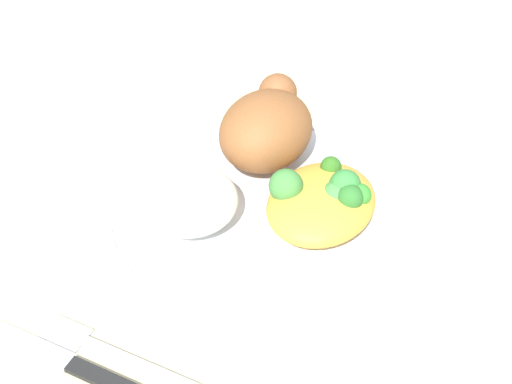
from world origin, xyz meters
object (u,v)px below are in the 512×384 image
Objects in this scene: mac_cheese_with_broccoli at (323,200)px; rice_pile at (191,201)px; roasted_chicken at (267,127)px; fork at (116,354)px; napkin at (444,130)px; plate at (256,207)px; knife at (71,364)px.

rice_pile is at bearing 123.25° from mac_cheese_with_broccoli.
roasted_chicken reaches higher than fork.
roasted_chicken is at bearing 61.31° from mac_cheese_with_broccoli.
napkin is (0.26, -0.14, -0.03)m from rice_pile.
rice_pile reaches higher than napkin.
mac_cheese_with_broccoli is (-0.04, -0.08, -0.02)m from roasted_chicken.
rice_pile is 0.11m from mac_cheese_with_broccoli.
rice_pile is 0.30m from napkin.
mac_cheese_with_broccoli is at bearing 167.73° from napkin.
plate reaches higher than fork.
plate is 2.50× the size of mac_cheese_with_broccoli.
rice_pile is (-0.05, 0.03, 0.03)m from plate.
roasted_chicken is 1.01× the size of mac_cheese_with_broccoli.
rice_pile is at bearing 2.00° from knife.
plate is at bearing -35.68° from rice_pile.
roasted_chicken is 0.27m from knife.
knife is (-0.16, -0.01, -0.03)m from rice_pile.
roasted_chicken is at bearing -1.12° from knife.
rice_pile is 0.16m from knife.
knife reaches higher than fork.
roasted_chicken is 0.11m from rice_pile.
roasted_chicken is 0.87× the size of napkin.
mac_cheese_with_broccoli reaches higher than plate.
rice_pile is at bearing 11.48° from fork.
roasted_chicken is at bearing -5.71° from rice_pile.
napkin is at bearing -12.27° from mac_cheese_with_broccoli.
roasted_chicken reaches higher than plate.
plate is 0.07m from rice_pile.
roasted_chicken reaches higher than mac_cheese_with_broccoli.
fork is at bearing 164.47° from napkin.
mac_cheese_with_broccoli reaches higher than napkin.
roasted_chicken is 1.36× the size of rice_pile.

